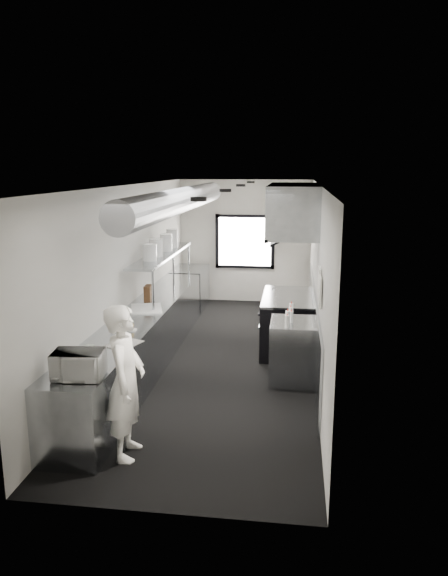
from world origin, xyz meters
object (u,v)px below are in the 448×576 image
(microwave, at_px, (78,365))
(squeeze_bottle_d, at_px, (291,313))
(plate_stack_b, at_px, (156,248))
(line_cook, at_px, (126,382))
(cutting_board, at_px, (146,309))
(squeeze_bottle_e, at_px, (291,309))
(knife_block, at_px, (148,293))
(squeeze_bottle_b, at_px, (288,318))
(range, at_px, (287,323))
(deli_tub_b, at_px, (80,355))
(exhaust_hood, at_px, (293,210))
(pass_shelf, at_px, (162,256))
(squeeze_bottle_c, at_px, (291,317))
(plate_stack_a, at_px, (150,252))
(far_work_table, at_px, (190,288))
(squeeze_bottle_a, at_px, (287,321))
(prep_counter, at_px, (143,340))
(small_plate, at_px, (130,330))
(plate_stack_d, at_px, (172,238))
(bottle_station, at_px, (292,351))
(deli_tub_a, at_px, (89,349))
(plate_stack_c, at_px, (166,242))

(microwave, height_order, squeeze_bottle_d, microwave)
(microwave, xyz_separation_m, plate_stack_b, (-0.14, 3.80, 0.68))
(line_cook, relative_size, cutting_board, 2.69)
(squeeze_bottle_d, height_order, squeeze_bottle_e, squeeze_bottle_e)
(knife_block, distance_m, squeeze_bottle_b, 2.56)
(range, relative_size, deli_tub_b, 10.27)
(exhaust_hood, distance_m, pass_shelf, 2.46)
(microwave, xyz_separation_m, squeeze_bottle_c, (2.20, 2.37, -0.06))
(plate_stack_a, bearing_deg, squeeze_bottle_d, -19.37)
(pass_shelf, bearing_deg, squeeze_bottle_b, -39.27)
(far_work_table, distance_m, microwave, 6.35)
(pass_shelf, height_order, plate_stack_a, plate_stack_a)
(squeeze_bottle_a, bearing_deg, prep_counter, 166.89)
(small_plate, bearing_deg, exhaust_hood, 44.70)
(deli_tub_b, height_order, small_plate, deli_tub_b)
(prep_counter, xyz_separation_m, knife_block, (-0.10, 0.74, 0.58))
(plate_stack_d, relative_size, squeeze_bottle_e, 1.87)
(cutting_board, bearing_deg, far_work_table, 90.25)
(line_cook, xyz_separation_m, plate_stack_a, (-0.62, 3.31, 0.86))
(squeeze_bottle_a, bearing_deg, squeeze_bottle_d, 84.60)
(microwave, bearing_deg, knife_block, 86.78)
(range, xyz_separation_m, small_plate, (-2.09, -2.12, 0.44))
(range, relative_size, small_plate, 8.97)
(plate_stack_d, xyz_separation_m, squeeze_bottle_d, (2.29, -2.31, -0.76))
(microwave, xyz_separation_m, squeeze_bottle_a, (2.14, 2.11, -0.06))
(prep_counter, distance_m, plate_stack_d, 2.61)
(plate_stack_b, distance_m, squeeze_bottle_a, 2.94)
(small_plate, relative_size, squeeze_bottle_b, 0.91)
(bottle_station, relative_size, far_work_table, 0.75)
(cutting_board, xyz_separation_m, squeeze_bottle_b, (2.20, -0.53, 0.09))
(cutting_board, bearing_deg, squeeze_bottle_e, -1.28)
(bottle_station, height_order, squeeze_bottle_a, squeeze_bottle_a)
(microwave, relative_size, cutting_board, 0.77)
(pass_shelf, distance_m, line_cook, 4.14)
(prep_counter, xyz_separation_m, small_plate, (0.10, -0.92, 0.46))
(pass_shelf, distance_m, deli_tub_a, 3.41)
(pass_shelf, height_order, squeeze_bottle_e, pass_shelf)
(line_cook, height_order, deli_tub_b, line_cook)
(cutting_board, bearing_deg, squeeze_bottle_b, -13.45)
(squeeze_bottle_c, bearing_deg, deli_tub_b, -142.47)
(line_cook, height_order, plate_stack_c, plate_stack_c)
(plate_stack_c, height_order, squeeze_bottle_d, plate_stack_c)
(range, relative_size, bottle_station, 1.78)
(cutting_board, distance_m, squeeze_bottle_a, 2.31)
(range, height_order, squeeze_bottle_d, squeeze_bottle_d)
(prep_counter, relative_size, range, 3.75)
(plate_stack_a, bearing_deg, knife_block, -136.34)
(squeeze_bottle_b, bearing_deg, squeeze_bottle_d, 82.85)
(plate_stack_d, relative_size, squeeze_bottle_b, 1.77)
(prep_counter, bearing_deg, small_plate, -83.75)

